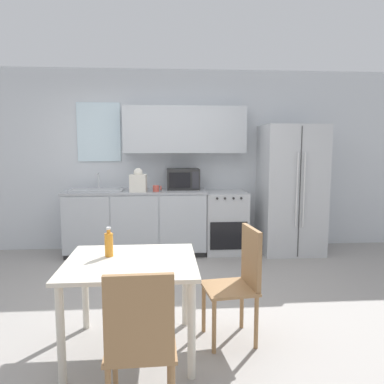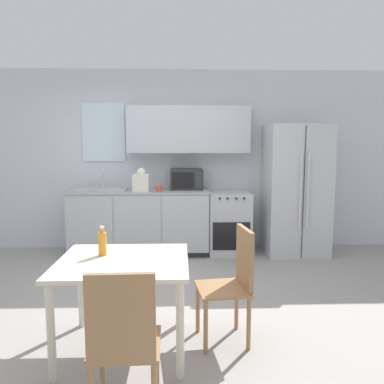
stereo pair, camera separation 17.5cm
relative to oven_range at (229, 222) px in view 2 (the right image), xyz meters
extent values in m
plane|color=gray|center=(-0.99, -1.66, -0.45)|extent=(12.00, 12.00, 0.00)
cube|color=silver|center=(-0.99, 0.35, 0.90)|extent=(12.00, 0.06, 2.70)
cube|color=silver|center=(-1.86, 0.31, 1.32)|extent=(0.63, 0.04, 0.86)
cube|color=#B2B7BC|center=(-0.59, 0.16, 1.36)|extent=(1.78, 0.32, 0.67)
cube|color=#333333|center=(-1.31, 0.02, -0.41)|extent=(1.99, 0.59, 0.08)
cube|color=#B2B7BC|center=(-1.31, -0.01, 0.04)|extent=(1.99, 0.65, 0.82)
cube|color=#B2B7BC|center=(-1.97, -0.34, 0.04)|extent=(0.64, 0.01, 0.80)
cube|color=#B2B7BC|center=(-1.31, -0.34, 0.04)|extent=(0.64, 0.01, 0.80)
cube|color=#B2B7BC|center=(-0.64, -0.34, 0.04)|extent=(0.64, 0.01, 0.80)
cube|color=#9EA0A5|center=(-1.31, -0.01, 0.47)|extent=(2.01, 0.67, 0.03)
cube|color=#B7BABC|center=(0.00, 0.00, 0.00)|extent=(0.60, 0.63, 0.90)
cube|color=black|center=(0.00, -0.32, -0.13)|extent=(0.52, 0.01, 0.40)
cylinder|color=#262626|center=(-0.17, -0.32, 0.40)|extent=(0.03, 0.02, 0.03)
cylinder|color=#262626|center=(-0.06, -0.32, 0.40)|extent=(0.03, 0.02, 0.03)
cylinder|color=#262626|center=(0.06, -0.32, 0.40)|extent=(0.03, 0.02, 0.03)
cylinder|color=#262626|center=(0.17, -0.32, 0.40)|extent=(0.03, 0.02, 0.03)
cube|color=silver|center=(0.96, -0.06, 0.49)|extent=(0.87, 0.75, 1.87)
cube|color=#3F3F3F|center=(0.96, -0.44, 0.49)|extent=(0.01, 0.01, 1.81)
cylinder|color=silver|center=(0.91, -0.46, 0.52)|extent=(0.02, 0.02, 1.03)
cylinder|color=silver|center=(1.01, -0.46, 0.52)|extent=(0.02, 0.02, 1.03)
cube|color=#B7BABC|center=(-1.86, -0.01, 0.50)|extent=(0.74, 0.38, 0.02)
cylinder|color=silver|center=(-1.86, 0.14, 0.62)|extent=(0.02, 0.02, 0.23)
cylinder|color=silver|center=(-1.86, 0.07, 0.72)|extent=(0.02, 0.14, 0.02)
cube|color=#282828|center=(-0.62, 0.10, 0.64)|extent=(0.47, 0.38, 0.30)
cube|color=black|center=(-0.68, -0.09, 0.64)|extent=(0.30, 0.01, 0.22)
cube|color=#2D2D33|center=(-0.45, -0.09, 0.64)|extent=(0.09, 0.01, 0.24)
cylinder|color=#BF4C3F|center=(-1.01, -0.18, 0.53)|extent=(0.09, 0.09, 0.09)
torus|color=#BF4C3F|center=(-0.95, -0.18, 0.53)|extent=(0.02, 0.07, 0.07)
cube|color=silver|center=(-1.26, -0.19, 0.61)|extent=(0.24, 0.21, 0.24)
sphere|color=silver|center=(-1.26, -0.19, 0.76)|extent=(0.13, 0.13, 0.12)
cube|color=beige|center=(-1.15, -2.64, 0.26)|extent=(0.99, 0.89, 0.03)
cylinder|color=beige|center=(-1.59, -3.02, -0.10)|extent=(0.06, 0.06, 0.69)
cylinder|color=beige|center=(-0.72, -3.02, -0.10)|extent=(0.06, 0.06, 0.69)
cylinder|color=beige|center=(-1.59, -2.25, -0.10)|extent=(0.06, 0.06, 0.69)
cylinder|color=beige|center=(-0.72, -2.25, -0.10)|extent=(0.06, 0.06, 0.69)
cube|color=#997047|center=(-1.04, -3.36, -0.01)|extent=(0.41, 0.41, 0.02)
cube|color=#997047|center=(-1.03, -3.54, 0.24)|extent=(0.37, 0.05, 0.48)
cylinder|color=#997047|center=(-1.21, -3.20, -0.23)|extent=(0.03, 0.03, 0.43)
cylinder|color=#997047|center=(-0.87, -3.19, -0.23)|extent=(0.03, 0.03, 0.43)
cube|color=#997047|center=(-0.38, -2.54, -0.01)|extent=(0.45, 0.45, 0.02)
cube|color=#997047|center=(-0.20, -2.51, 0.24)|extent=(0.08, 0.37, 0.48)
cylinder|color=#997047|center=(-0.53, -2.73, -0.23)|extent=(0.03, 0.03, 0.43)
cylinder|color=#997047|center=(-0.57, -2.39, -0.23)|extent=(0.03, 0.03, 0.43)
cylinder|color=#997047|center=(-0.19, -2.68, -0.23)|extent=(0.03, 0.03, 0.43)
cylinder|color=#997047|center=(-0.23, -2.35, -0.23)|extent=(0.03, 0.03, 0.43)
cylinder|color=orange|center=(-1.33, -2.52, 0.36)|extent=(0.07, 0.07, 0.18)
cylinder|color=orange|center=(-1.33, -2.52, 0.47)|extent=(0.03, 0.03, 0.03)
cylinder|color=white|center=(-1.33, -2.52, 0.50)|extent=(0.03, 0.03, 0.02)
camera|label=1|loc=(-0.89, -5.40, 1.14)|focal=35.00mm
camera|label=2|loc=(-0.72, -5.41, 1.14)|focal=35.00mm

